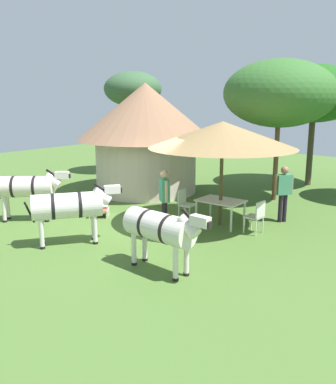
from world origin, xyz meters
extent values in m
plane|color=#496A2D|center=(0.00, 0.00, 0.00)|extent=(36.00, 36.00, 0.00)
cylinder|color=beige|center=(-2.93, 3.56, 1.01)|extent=(3.80, 3.80, 2.02)
cone|color=#91684C|center=(-2.93, 3.56, 3.06)|extent=(5.15, 5.15, 2.09)
cylinder|color=#4F4324|center=(1.66, 1.59, 1.11)|extent=(0.10, 0.10, 2.22)
cone|color=#957649|center=(1.66, 1.59, 2.58)|extent=(4.09, 4.09, 0.72)
cube|color=silver|center=(1.66, 1.59, 0.72)|extent=(1.27, 0.91, 0.04)
cylinder|color=silver|center=(1.09, 1.96, 0.35)|extent=(0.06, 0.06, 0.70)
cylinder|color=silver|center=(2.22, 1.98, 0.35)|extent=(0.06, 0.06, 0.70)
cylinder|color=silver|center=(1.10, 1.20, 0.35)|extent=(0.06, 0.06, 0.70)
cylinder|color=silver|center=(2.24, 1.22, 0.35)|extent=(0.06, 0.06, 0.70)
cube|color=silver|center=(2.74, 1.55, 0.45)|extent=(0.44, 0.46, 0.04)
cube|color=silver|center=(2.93, 1.54, 0.68)|extent=(0.06, 0.44, 0.45)
cylinder|color=silver|center=(2.55, 1.37, 0.23)|extent=(0.04, 0.04, 0.45)
cylinder|color=silver|center=(2.57, 1.75, 0.23)|extent=(0.04, 0.04, 0.45)
cylinder|color=silver|center=(2.91, 1.35, 0.23)|extent=(0.04, 0.04, 0.45)
cylinder|color=silver|center=(2.92, 1.73, 0.23)|extent=(0.04, 0.04, 0.45)
cube|color=white|center=(0.59, 1.46, 0.45)|extent=(0.47, 0.49, 0.04)
cube|color=white|center=(0.40, 1.44, 0.68)|extent=(0.09, 0.44, 0.45)
cylinder|color=white|center=(0.75, 1.67, 0.23)|extent=(0.04, 0.04, 0.45)
cylinder|color=white|center=(0.79, 1.29, 0.23)|extent=(0.04, 0.04, 0.45)
cylinder|color=white|center=(0.39, 1.63, 0.23)|extent=(0.04, 0.04, 0.45)
cylinder|color=white|center=(0.44, 1.25, 0.23)|extent=(0.04, 0.04, 0.45)
cylinder|color=black|center=(0.84, 0.12, 0.42)|extent=(0.12, 0.12, 0.84)
cylinder|color=black|center=(0.72, 0.21, 0.42)|extent=(0.12, 0.12, 0.84)
cube|color=#3B916D|center=(0.78, 0.16, 1.14)|extent=(0.49, 0.45, 0.60)
cylinder|color=tan|center=(0.98, 0.00, 1.16)|extent=(0.09, 0.09, 0.56)
cylinder|color=tan|center=(0.58, 0.33, 1.16)|extent=(0.09, 0.09, 0.56)
sphere|color=tan|center=(0.78, 0.16, 1.58)|extent=(0.23, 0.23, 0.23)
cylinder|color=black|center=(2.85, 2.96, 0.41)|extent=(0.12, 0.12, 0.82)
cylinder|color=black|center=(2.94, 3.08, 0.41)|extent=(0.12, 0.12, 0.82)
cube|color=#438867|center=(2.90, 3.02, 1.12)|extent=(0.43, 0.48, 0.58)
cylinder|color=#9A6B52|center=(2.75, 2.82, 1.13)|extent=(0.09, 0.09, 0.55)
cylinder|color=#9A6B52|center=(3.05, 3.22, 1.13)|extent=(0.09, 0.09, 0.55)
sphere|color=#9A6B52|center=(2.90, 3.02, 1.54)|extent=(0.22, 0.22, 0.22)
cube|color=#D3563F|center=(-1.70, 0.02, 0.22)|extent=(0.75, 0.76, 0.03)
cube|color=white|center=(-1.88, 0.23, 0.45)|extent=(0.74, 0.74, 0.34)
cube|color=silver|center=(-1.54, 0.23, 0.11)|extent=(0.42, 0.49, 0.22)
cube|color=silver|center=(-1.94, -0.11, 0.11)|extent=(0.42, 0.49, 0.22)
cylinder|color=silver|center=(2.38, -1.96, 0.96)|extent=(1.62, 0.69, 0.61)
cylinder|color=black|center=(2.07, -1.94, 0.96)|extent=(0.11, 0.62, 0.62)
cylinder|color=black|center=(2.67, -1.98, 0.96)|extent=(0.11, 0.62, 0.62)
cylinder|color=silver|center=(3.17, -2.01, 1.14)|extent=(0.54, 0.30, 0.48)
cube|color=silver|center=(3.45, -2.02, 1.30)|extent=(0.41, 0.20, 0.20)
cube|color=black|center=(3.63, -2.03, 1.27)|extent=(0.13, 0.13, 0.12)
cube|color=black|center=(3.17, -2.01, 1.34)|extent=(0.37, 0.06, 0.28)
cylinder|color=silver|center=(2.99, -1.83, 0.36)|extent=(0.11, 0.11, 0.73)
cylinder|color=black|center=(2.99, -1.83, 0.03)|extent=(0.13, 0.13, 0.06)
cylinder|color=silver|center=(2.97, -2.16, 0.36)|extent=(0.11, 0.11, 0.73)
cylinder|color=black|center=(2.97, -2.16, 0.03)|extent=(0.13, 0.13, 0.06)
cylinder|color=silver|center=(1.79, -1.76, 0.36)|extent=(0.11, 0.11, 0.73)
cylinder|color=black|center=(1.79, -1.76, 0.03)|extent=(0.13, 0.13, 0.06)
cylinder|color=silver|center=(1.77, -2.09, 0.36)|extent=(0.11, 0.11, 0.73)
cylinder|color=black|center=(1.77, -2.09, 0.03)|extent=(0.13, 0.13, 0.06)
cylinder|color=black|center=(1.54, -1.91, 0.86)|extent=(0.24, 0.06, 0.53)
cylinder|color=silver|center=(-0.42, -2.14, 0.99)|extent=(1.48, 1.73, 0.63)
cylinder|color=black|center=(-0.61, -2.41, 0.99)|extent=(0.57, 0.43, 0.64)
cylinder|color=black|center=(-0.25, -1.89, 0.99)|extent=(0.57, 0.43, 0.64)
cylinder|color=silver|center=(0.06, -1.45, 1.17)|extent=(0.54, 0.60, 0.49)
cube|color=silver|center=(0.22, -1.22, 1.33)|extent=(0.38, 0.43, 0.20)
cube|color=black|center=(0.32, -1.07, 1.30)|extent=(0.17, 0.17, 0.12)
cube|color=black|center=(0.06, -1.45, 1.37)|extent=(0.24, 0.32, 0.28)
cylinder|color=silver|center=(-0.20, -1.52, 0.38)|extent=(0.11, 0.11, 0.75)
cylinder|color=black|center=(-0.20, -1.52, 0.03)|extent=(0.13, 0.13, 0.06)
cylinder|color=silver|center=(0.09, -1.71, 0.38)|extent=(0.11, 0.11, 0.75)
cylinder|color=black|center=(0.09, -1.71, 0.03)|extent=(0.13, 0.13, 0.06)
cylinder|color=silver|center=(-0.93, -2.56, 0.38)|extent=(0.11, 0.11, 0.75)
cylinder|color=black|center=(-0.93, -2.56, 0.03)|extent=(0.13, 0.13, 0.06)
cylinder|color=silver|center=(-0.64, -2.76, 0.38)|extent=(0.11, 0.11, 0.75)
cylinder|color=black|center=(-0.64, -2.76, 0.03)|extent=(0.13, 0.13, 0.06)
cylinder|color=black|center=(-0.93, -2.86, 0.89)|extent=(0.18, 0.22, 0.53)
cylinder|color=silver|center=(-3.05, -1.60, 1.02)|extent=(1.62, 1.52, 0.62)
cylinder|color=black|center=(-3.30, -1.81, 1.02)|extent=(0.47, 0.53, 0.63)
cylinder|color=black|center=(-2.83, -1.41, 1.02)|extent=(0.47, 0.53, 0.63)
cylinder|color=silver|center=(-2.44, -1.07, 1.20)|extent=(0.58, 0.56, 0.49)
cube|color=silver|center=(-2.23, -0.88, 1.36)|extent=(0.42, 0.40, 0.20)
cube|color=black|center=(-2.10, -0.77, 1.33)|extent=(0.17, 0.17, 0.12)
cube|color=black|center=(-2.44, -1.07, 1.40)|extent=(0.30, 0.27, 0.28)
cylinder|color=silver|center=(-2.70, -1.07, 0.40)|extent=(0.11, 0.11, 0.79)
cylinder|color=black|center=(-2.70, -1.07, 0.03)|extent=(0.13, 0.13, 0.06)
cylinder|color=silver|center=(-2.48, -1.32, 0.40)|extent=(0.11, 0.11, 0.79)
cylinder|color=black|center=(-2.48, -1.32, 0.03)|extent=(0.13, 0.13, 0.06)
cylinder|color=silver|center=(-3.63, -1.87, 0.40)|extent=(0.11, 0.11, 0.79)
cylinder|color=black|center=(-3.63, -1.87, 0.03)|extent=(0.13, 0.13, 0.06)
cylinder|color=silver|center=(-3.41, -2.13, 0.40)|extent=(0.11, 0.11, 0.79)
cylinder|color=black|center=(-3.41, -2.13, 0.03)|extent=(0.13, 0.13, 0.06)
cylinder|color=#4A402D|center=(1.48, 8.75, 1.34)|extent=(0.24, 0.24, 2.67)
ellipsoid|color=#1F5A1A|center=(1.48, 8.75, 3.72)|extent=(3.81, 3.81, 2.28)
cylinder|color=#4E4523|center=(-6.19, 6.33, 1.60)|extent=(0.24, 0.24, 3.21)
ellipsoid|color=#365B36|center=(-6.19, 6.33, 3.95)|extent=(2.69, 2.69, 1.61)
cylinder|color=brown|center=(1.51, 5.42, 1.33)|extent=(0.17, 0.17, 2.65)
ellipsoid|color=#34662A|center=(1.51, 5.42, 3.70)|extent=(3.81, 3.81, 2.29)
camera|label=1|loc=(7.79, -8.37, 3.59)|focal=39.53mm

